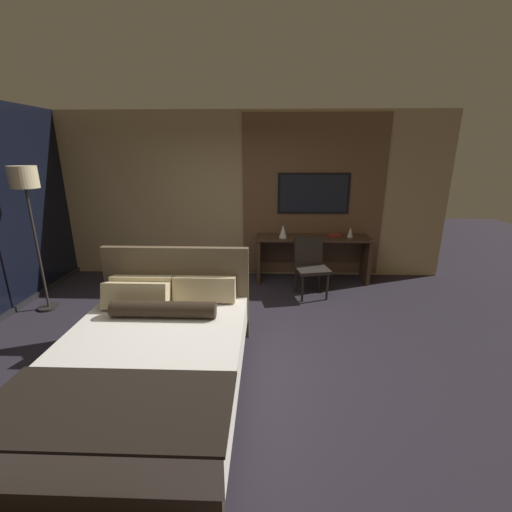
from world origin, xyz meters
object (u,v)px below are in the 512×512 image
(desk, at_px, (312,250))
(tv, at_px, (314,193))
(vase_short, at_px, (350,232))
(book, at_px, (334,235))
(desk_chair, at_px, (310,262))
(bed, at_px, (151,361))
(vase_tall, at_px, (283,231))
(floor_lamp, at_px, (26,190))

(desk, distance_m, tv, 0.96)
(vase_short, height_order, book, vase_short)
(desk_chair, height_order, vase_short, vase_short)
(bed, distance_m, vase_short, 3.87)
(vase_tall, relative_size, vase_short, 1.26)
(vase_tall, bearing_deg, book, 8.75)
(tv, bearing_deg, vase_tall, -148.38)
(tv, xyz_separation_m, vase_tall, (-0.51, -0.32, -0.59))
(desk_chair, height_order, vase_tall, vase_tall)
(bed, bearing_deg, desk, 58.32)
(desk, distance_m, vase_tall, 0.63)
(bed, height_order, vase_tall, bed)
(desk, height_order, vase_short, vase_short)
(desk, relative_size, vase_tall, 8.73)
(desk, xyz_separation_m, floor_lamp, (-3.90, -1.29, 1.15))
(desk, bearing_deg, tv, 90.00)
(desk_chair, xyz_separation_m, book, (0.47, 0.66, 0.26))
(tv, bearing_deg, book, -27.01)
(vase_tall, bearing_deg, bed, -114.81)
(desk_chair, bearing_deg, book, 42.83)
(desk_chair, bearing_deg, vase_short, 28.21)
(floor_lamp, distance_m, vase_short, 4.75)
(floor_lamp, xyz_separation_m, vase_short, (4.51, 1.26, -0.82))
(bed, height_order, book, bed)
(floor_lamp, distance_m, book, 4.54)
(desk, relative_size, floor_lamp, 0.96)
(vase_tall, bearing_deg, vase_short, 4.19)
(bed, relative_size, desk, 1.20)
(tv, xyz_separation_m, desk_chair, (-0.11, -0.84, -0.94))
(tv, distance_m, book, 0.79)
(bed, distance_m, book, 3.74)
(desk, bearing_deg, vase_short, -2.98)
(desk_chair, distance_m, book, 0.85)
(desk, distance_m, book, 0.44)
(vase_short, bearing_deg, vase_tall, -175.81)
(desk_chair, relative_size, vase_short, 5.14)
(bed, relative_size, desk_chair, 2.57)
(desk, xyz_separation_m, tv, (0.00, 0.20, 0.94))
(bed, bearing_deg, desk_chair, 53.59)
(bed, xyz_separation_m, vase_tall, (1.32, 2.86, 0.57))
(desk, distance_m, vase_short, 0.70)
(vase_tall, xyz_separation_m, vase_short, (1.13, 0.08, -0.02))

